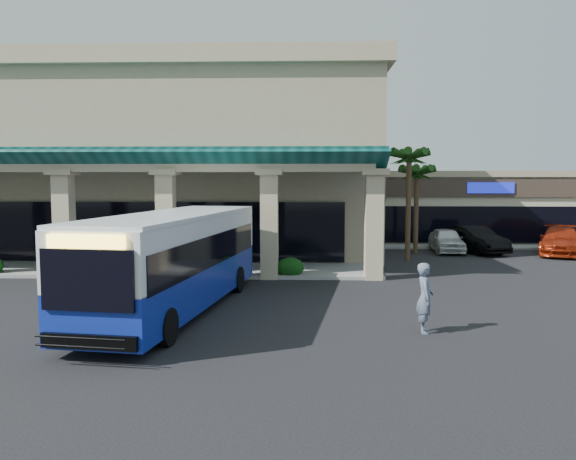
{
  "coord_description": "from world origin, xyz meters",
  "views": [
    {
      "loc": [
        3.12,
        -18.92,
        4.24
      ],
      "look_at": [
        2.33,
        4.38,
        2.2
      ],
      "focal_mm": 35.0,
      "sensor_mm": 36.0,
      "label": 1
    }
  ],
  "objects_px": {
    "car_silver": "(446,240)",
    "car_white": "(475,240)",
    "transit_bus": "(175,262)",
    "pedestrian": "(425,298)",
    "car_red": "(561,241)"
  },
  "relations": [
    {
      "from": "car_silver",
      "to": "car_white",
      "type": "relative_size",
      "value": 0.89
    },
    {
      "from": "car_silver",
      "to": "car_white",
      "type": "xyz_separation_m",
      "value": [
        1.6,
        -0.23,
        0.06
      ]
    },
    {
      "from": "transit_bus",
      "to": "pedestrian",
      "type": "bearing_deg",
      "value": -9.7
    },
    {
      "from": "pedestrian",
      "to": "car_white",
      "type": "bearing_deg",
      "value": -15.02
    },
    {
      "from": "transit_bus",
      "to": "car_silver",
      "type": "height_order",
      "value": "transit_bus"
    },
    {
      "from": "pedestrian",
      "to": "car_silver",
      "type": "xyz_separation_m",
      "value": [
        5.04,
        18.03,
        -0.26
      ]
    },
    {
      "from": "car_red",
      "to": "car_white",
      "type": "bearing_deg",
      "value": -163.67
    },
    {
      "from": "transit_bus",
      "to": "pedestrian",
      "type": "height_order",
      "value": "transit_bus"
    },
    {
      "from": "pedestrian",
      "to": "car_silver",
      "type": "relative_size",
      "value": 0.46
    },
    {
      "from": "car_white",
      "to": "car_red",
      "type": "distance_m",
      "value": 4.78
    },
    {
      "from": "car_silver",
      "to": "car_red",
      "type": "relative_size",
      "value": 0.77
    },
    {
      "from": "transit_bus",
      "to": "car_white",
      "type": "xyz_separation_m",
      "value": [
        14.21,
        15.42,
        -0.82
      ]
    },
    {
      "from": "pedestrian",
      "to": "car_red",
      "type": "xyz_separation_m",
      "value": [
        11.38,
        17.19,
        -0.19
      ]
    },
    {
      "from": "car_white",
      "to": "car_red",
      "type": "xyz_separation_m",
      "value": [
        4.75,
        -0.61,
        0.01
      ]
    },
    {
      "from": "transit_bus",
      "to": "car_silver",
      "type": "relative_size",
      "value": 2.7
    }
  ]
}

